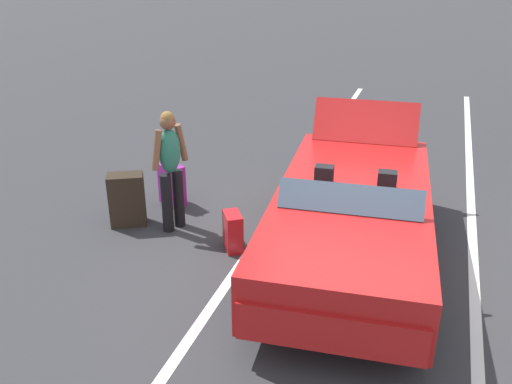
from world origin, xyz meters
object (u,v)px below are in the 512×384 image
object	(u,v)px
suitcase_large_black	(127,200)
traveler_person	(170,165)
suitcase_medium_bright	(172,185)
convertible_car	(349,227)
suitcase_small_carryon	(233,232)

from	to	relation	value
suitcase_large_black	traveler_person	bearing A→B (deg)	-109.68
suitcase_medium_bright	suitcase_large_black	bearing A→B (deg)	-169.36
convertible_car	suitcase_medium_bright	bearing A→B (deg)	-115.28
convertible_car	suitcase_large_black	world-z (taller)	convertible_car
traveler_person	suitcase_small_carryon	bearing A→B (deg)	7.21
suitcase_medium_bright	traveler_person	size ratio (longest dim) A/B	0.50
suitcase_medium_bright	suitcase_small_carryon	bearing A→B (deg)	-95.71
suitcase_large_black	suitcase_small_carryon	xyz separation A→B (m)	(0.20, 1.63, -0.12)
suitcase_medium_bright	suitcase_small_carryon	distance (m)	1.66
convertible_car	suitcase_small_carryon	size ratio (longest dim) A/B	8.64
convertible_car	suitcase_large_black	bearing A→B (deg)	-99.62
convertible_car	traveler_person	size ratio (longest dim) A/B	2.62
suitcase_small_carryon	convertible_car	bearing A→B (deg)	144.22
suitcase_small_carryon	suitcase_medium_bright	bearing A→B (deg)	-69.59
suitcase_large_black	suitcase_small_carryon	world-z (taller)	suitcase_large_black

